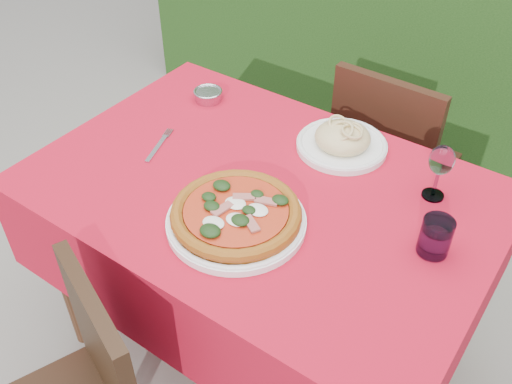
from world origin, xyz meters
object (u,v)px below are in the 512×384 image
Objects in this scene: chair_far at (388,158)px; fork at (157,148)px; pizza_plate at (236,216)px; water_glass at (435,238)px; steel_ramekin at (208,96)px; wine_glass at (441,162)px; pasta_plate at (342,141)px.

chair_far is 4.53× the size of fork.
pizza_plate is 0.41m from fork.
water_glass reaches higher than pizza_plate.
water_glass is 1.12× the size of steel_ramekin.
water_glass is at bearing -14.76° from steel_ramekin.
wine_glass is at bearing 0.85° from fork.
pizza_plate is 3.76× the size of water_glass.
wine_glass reaches higher than fork.
fork is at bearing -80.74° from steel_ramekin.
steel_ramekin is (-0.51, -0.39, 0.28)m from chair_far.
chair_far is 0.87m from pizza_plate.
water_glass is at bearing 121.67° from chair_far.
chair_far is 8.60× the size of water_glass.
chair_far is 5.25× the size of wine_glass.
wine_glass is at bearing 125.39° from chair_far.
chair_far is 0.78m from water_glass.
pizza_plate is 0.61m from steel_ramekin.
water_glass reaches higher than steel_ramekin.
steel_ramekin is at bearing 165.24° from water_glass.
steel_ramekin is (-0.44, 0.43, -0.01)m from pizza_plate.
wine_glass is 0.86× the size of fork.
fork is 2.13× the size of steel_ramekin.
wine_glass is at bearing -2.47° from steel_ramekin.
pasta_plate is 1.43× the size of fork.
fork is (-0.83, -0.07, -0.04)m from water_glass.
fork is (-0.39, 0.12, -0.03)m from pizza_plate.
pasta_plate is at bearing 82.53° from pizza_plate.
water_glass is at bearing 24.08° from pizza_plate.
water_glass is (0.44, 0.20, 0.01)m from pizza_plate.
wine_glass reaches higher than chair_far.
chair_far reaches higher than water_glass.
pasta_plate is 2.71× the size of water_glass.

